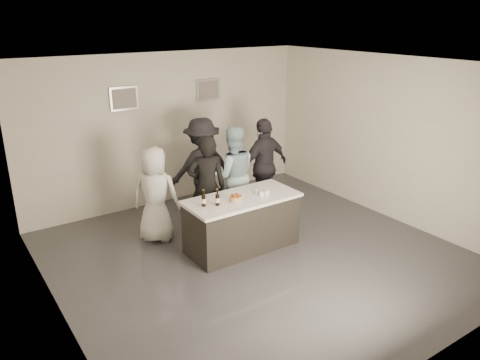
% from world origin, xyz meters
% --- Properties ---
extents(floor, '(6.00, 6.00, 0.00)m').
position_xyz_m(floor, '(0.00, 0.00, 0.00)').
color(floor, '#3D3D42').
rests_on(floor, ground).
extents(ceiling, '(6.00, 6.00, 0.00)m').
position_xyz_m(ceiling, '(0.00, 0.00, 3.00)').
color(ceiling, white).
extents(wall_back, '(6.00, 0.04, 3.00)m').
position_xyz_m(wall_back, '(0.00, 3.00, 1.50)').
color(wall_back, beige).
rests_on(wall_back, ground).
extents(wall_front, '(6.00, 0.04, 3.00)m').
position_xyz_m(wall_front, '(0.00, -3.00, 1.50)').
color(wall_front, beige).
rests_on(wall_front, ground).
extents(wall_left, '(0.04, 6.00, 3.00)m').
position_xyz_m(wall_left, '(-3.00, 0.00, 1.50)').
color(wall_left, beige).
rests_on(wall_left, ground).
extents(wall_right, '(0.04, 6.00, 3.00)m').
position_xyz_m(wall_right, '(3.00, 0.00, 1.50)').
color(wall_right, beige).
rests_on(wall_right, ground).
extents(picture_left, '(0.54, 0.04, 0.44)m').
position_xyz_m(picture_left, '(-0.90, 2.97, 2.20)').
color(picture_left, '#B2B2B7').
rests_on(picture_left, wall_back).
extents(picture_right, '(0.54, 0.04, 0.44)m').
position_xyz_m(picture_right, '(0.90, 2.97, 2.20)').
color(picture_right, '#B2B2B7').
rests_on(picture_right, wall_back).
extents(bar_counter, '(1.86, 0.86, 0.90)m').
position_xyz_m(bar_counter, '(-0.04, 0.38, 0.45)').
color(bar_counter, white).
rests_on(bar_counter, ground).
extents(cake, '(0.20, 0.20, 0.07)m').
position_xyz_m(cake, '(-0.22, 0.31, 0.94)').
color(cake, orange).
rests_on(cake, bar_counter).
extents(beer_bottle_a, '(0.07, 0.07, 0.26)m').
position_xyz_m(beer_bottle_a, '(-0.73, 0.41, 1.03)').
color(beer_bottle_a, black).
rests_on(beer_bottle_a, bar_counter).
extents(beer_bottle_b, '(0.07, 0.07, 0.26)m').
position_xyz_m(beer_bottle_b, '(-0.54, 0.32, 1.03)').
color(beer_bottle_b, black).
rests_on(beer_bottle_b, bar_counter).
extents(tumbler_cluster, '(0.19, 0.19, 0.08)m').
position_xyz_m(tumbler_cluster, '(0.30, 0.31, 0.94)').
color(tumbler_cluster, gold).
rests_on(tumbler_cluster, bar_counter).
extents(candles, '(0.24, 0.08, 0.01)m').
position_xyz_m(candles, '(-0.39, 0.05, 0.90)').
color(candles, pink).
rests_on(candles, bar_counter).
extents(person_main_black, '(0.78, 0.66, 1.81)m').
position_xyz_m(person_main_black, '(-0.27, 1.10, 0.90)').
color(person_main_black, black).
rests_on(person_main_black, ground).
extents(person_main_blue, '(1.07, 0.96, 1.81)m').
position_xyz_m(person_main_blue, '(0.42, 1.35, 0.91)').
color(person_main_blue, '#A5CAD8').
rests_on(person_main_blue, ground).
extents(person_guest_left, '(0.94, 0.93, 1.64)m').
position_xyz_m(person_guest_left, '(-1.06, 1.45, 0.82)').
color(person_guest_left, silver).
rests_on(person_guest_left, ground).
extents(person_guest_right, '(1.13, 0.56, 1.85)m').
position_xyz_m(person_guest_right, '(1.19, 1.41, 0.93)').
color(person_guest_right, '#2A272E').
rests_on(person_guest_right, ground).
extents(person_guest_back, '(1.33, 0.91, 1.88)m').
position_xyz_m(person_guest_back, '(0.15, 1.98, 0.94)').
color(person_guest_back, black).
rests_on(person_guest_back, ground).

